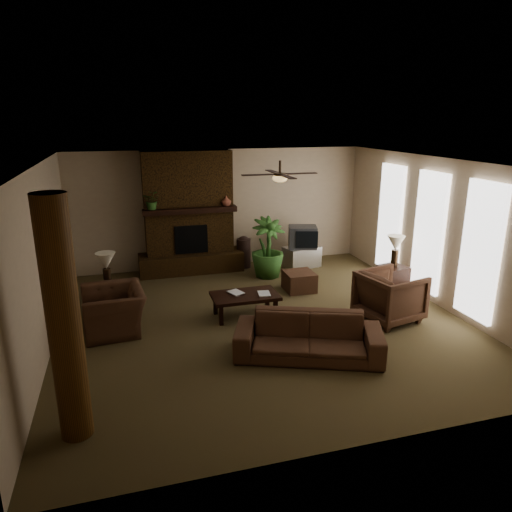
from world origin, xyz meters
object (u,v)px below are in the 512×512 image
object	(u,v)px
sofa	(309,330)
coffee_table	(245,297)
ottoman	(299,281)
side_table_left	(109,302)
log_column	(64,322)
lamp_left	(106,263)
floor_plant	(267,260)
lamp_right	(396,245)
side_table_right	(392,279)
armchair_right	(390,294)
tv_stand	(302,257)
armchair_left	(113,303)
floor_vase	(244,250)

from	to	relation	value
sofa	coffee_table	world-z (taller)	sofa
ottoman	side_table_left	bearing A→B (deg)	-175.58
log_column	ottoman	distance (m)	5.66
sofa	lamp_left	size ratio (longest dim) A/B	3.39
lamp_left	side_table_left	bearing A→B (deg)	-98.37
coffee_table	floor_plant	size ratio (longest dim) A/B	0.88
ottoman	lamp_right	xyz separation A→B (m)	(1.85, -0.60, 0.80)
floor_plant	side_table_right	bearing A→B (deg)	-36.74
ottoman	floor_plant	xyz separation A→B (m)	(-0.37, 1.05, 0.18)
armchair_right	lamp_left	size ratio (longest dim) A/B	1.52
coffee_table	lamp_right	xyz separation A→B (m)	(3.29, 0.40, 0.63)
coffee_table	tv_stand	world-z (taller)	tv_stand
tv_stand	side_table_left	world-z (taller)	side_table_left
sofa	lamp_right	size ratio (longest dim) A/B	3.39
armchair_right	armchair_left	bearing A→B (deg)	66.20
armchair_right	side_table_left	distance (m)	5.08
side_table_left	armchair_right	bearing A→B (deg)	-17.76
armchair_left	coffee_table	xyz separation A→B (m)	(2.29, -0.05, -0.12)
floor_vase	side_table_right	bearing A→B (deg)	-44.19
sofa	ottoman	distance (m)	2.85
ottoman	tv_stand	world-z (taller)	tv_stand
side_table_left	lamp_right	size ratio (longest dim) A/B	0.85
armchair_left	side_table_right	size ratio (longest dim) A/B	2.05
coffee_table	side_table_left	world-z (taller)	side_table_left
armchair_right	tv_stand	distance (m)	3.38
log_column	lamp_left	world-z (taller)	log_column
log_column	lamp_left	bearing A→B (deg)	84.41
sofa	ottoman	xyz separation A→B (m)	(0.89, 2.69, -0.23)
log_column	armchair_right	distance (m)	5.55
armchair_right	side_table_left	world-z (taller)	armchair_right
side_table_right	lamp_right	world-z (taller)	lamp_right
side_table_left	side_table_right	world-z (taller)	same
log_column	ottoman	size ratio (longest dim) A/B	4.67
floor_plant	side_table_left	bearing A→B (deg)	-158.67
floor_vase	armchair_right	bearing A→B (deg)	-65.10
log_column	armchair_left	xyz separation A→B (m)	(0.42, 2.73, -0.91)
ottoman	lamp_left	bearing A→B (deg)	-176.12
armchair_right	lamp_right	bearing A→B (deg)	-46.99
coffee_table	side_table_right	xyz separation A→B (m)	(3.28, 0.39, -0.10)
floor_vase	floor_plant	bearing A→B (deg)	-67.68
log_column	side_table_right	world-z (taller)	log_column
ottoman	sofa	bearing A→B (deg)	-108.29
sofa	tv_stand	distance (m)	4.47
armchair_right	coffee_table	size ratio (longest dim) A/B	0.82
log_column	sofa	bearing A→B (deg)	16.69
armchair_left	floor_plant	xyz separation A→B (m)	(3.35, 1.99, -0.11)
armchair_left	side_table_left	size ratio (longest dim) A/B	2.05
tv_stand	lamp_right	size ratio (longest dim) A/B	1.31
coffee_table	side_table_left	size ratio (longest dim) A/B	2.18
tv_stand	log_column	bearing A→B (deg)	-146.68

